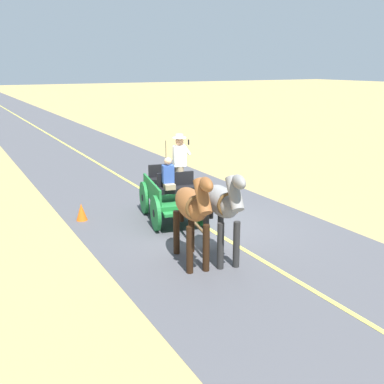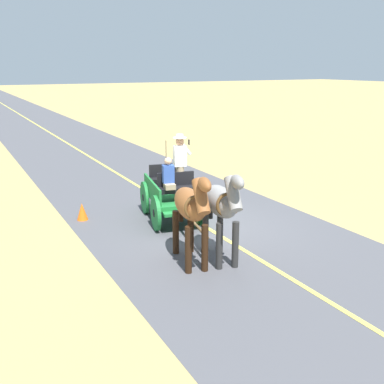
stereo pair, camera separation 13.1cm
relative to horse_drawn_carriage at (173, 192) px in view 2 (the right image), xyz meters
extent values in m
plane|color=tan|center=(-0.51, 0.87, -0.82)|extent=(200.00, 200.00, 0.00)
cube|color=#4C4C51|center=(-0.51, 0.87, -0.81)|extent=(6.55, 160.00, 0.01)
cube|color=#DBCC4C|center=(-0.51, 0.87, -0.81)|extent=(0.12, 160.00, 0.00)
cube|color=#1E7233|center=(-0.01, -0.08, -0.16)|extent=(1.62, 2.40, 0.12)
cube|color=#1E7233|center=(-0.57, 0.03, 0.12)|extent=(0.48, 2.06, 0.44)
cube|color=#1E7233|center=(0.54, -0.20, 0.12)|extent=(0.48, 2.06, 0.44)
cube|color=#1E7233|center=(0.23, 1.11, -0.26)|extent=(1.11, 0.45, 0.08)
cube|color=#1E7233|center=(-0.26, -1.26, -0.34)|extent=(0.75, 0.34, 0.06)
cube|color=black|center=(0.11, 0.51, 0.22)|extent=(1.07, 0.56, 0.14)
cube|color=black|center=(0.07, 0.33, 0.44)|extent=(1.02, 0.28, 0.44)
cube|color=black|center=(-0.11, -0.57, 0.22)|extent=(1.07, 0.56, 0.14)
cube|color=black|center=(-0.15, -0.74, 0.44)|extent=(1.02, 0.28, 0.44)
cylinder|color=#1E7233|center=(-0.49, 0.80, -0.34)|extent=(0.29, 0.96, 0.96)
cylinder|color=black|center=(-0.49, 0.80, -0.34)|extent=(0.16, 0.23, 0.21)
cylinder|color=#1E7233|center=(0.78, 0.54, -0.34)|extent=(0.29, 0.96, 0.96)
cylinder|color=black|center=(0.78, 0.54, -0.34)|extent=(0.16, 0.23, 0.21)
cylinder|color=#1E7233|center=(-0.81, -0.71, -0.34)|extent=(0.29, 0.96, 0.96)
cylinder|color=black|center=(-0.81, -0.71, -0.34)|extent=(0.16, 0.23, 0.21)
cylinder|color=#1E7233|center=(0.47, -0.97, -0.34)|extent=(0.29, 0.96, 0.96)
cylinder|color=black|center=(0.47, -0.97, -0.34)|extent=(0.16, 0.23, 0.21)
cylinder|color=brown|center=(0.43, 2.07, -0.21)|extent=(0.47, 1.97, 0.07)
cylinder|color=black|center=(0.40, 0.45, 0.92)|extent=(0.02, 0.02, 1.30)
cylinder|color=#998466|center=(-0.09, 0.27, 0.35)|extent=(0.22, 0.22, 0.90)
cube|color=silver|center=(-0.09, 0.27, 1.08)|extent=(0.38, 0.28, 0.56)
sphere|color=#9E7051|center=(-0.09, 0.27, 1.48)|extent=(0.22, 0.22, 0.22)
cylinder|color=beige|center=(-0.09, 0.27, 1.58)|extent=(0.36, 0.36, 0.01)
cylinder|color=beige|center=(-0.09, 0.27, 1.63)|extent=(0.20, 0.20, 0.10)
cylinder|color=silver|center=(-0.26, 0.35, 1.26)|extent=(0.27, 0.13, 0.32)
cube|color=black|center=(-0.32, 0.38, 1.46)|extent=(0.03, 0.07, 0.14)
cube|color=#998466|center=(0.38, 0.58, 0.36)|extent=(0.34, 0.37, 0.14)
cube|color=#2D4C99|center=(0.35, 0.46, 0.67)|extent=(0.33, 0.26, 0.48)
sphere|color=tan|center=(0.35, 0.46, 1.02)|extent=(0.20, 0.20, 0.20)
ellipsoid|color=gray|center=(0.24, 2.93, 0.55)|extent=(0.92, 1.65, 0.64)
cylinder|color=#272726|center=(0.20, 3.50, -0.29)|extent=(0.15, 0.15, 1.05)
cylinder|color=#272726|center=(0.55, 3.41, -0.29)|extent=(0.15, 0.15, 1.05)
cylinder|color=#272726|center=(-0.07, 2.44, -0.29)|extent=(0.15, 0.15, 1.05)
cylinder|color=#272726|center=(0.29, 2.35, -0.29)|extent=(0.15, 0.15, 1.05)
cylinder|color=gray|center=(0.45, 3.75, 0.95)|extent=(0.41, 0.69, 0.73)
ellipsoid|color=gray|center=(0.50, 3.96, 1.26)|extent=(0.34, 0.58, 0.28)
cube|color=#272726|center=(0.44, 3.73, 0.99)|extent=(0.18, 0.50, 0.56)
cylinder|color=#272726|center=(0.06, 2.21, 0.25)|extent=(0.11, 0.11, 0.70)
torus|color=brown|center=(0.38, 3.46, 0.63)|extent=(0.55, 0.20, 0.55)
ellipsoid|color=brown|center=(0.94, 2.78, 0.55)|extent=(0.88, 1.64, 0.64)
cylinder|color=black|center=(0.88, 3.35, -0.29)|extent=(0.15, 0.15, 1.05)
cylinder|color=black|center=(1.24, 3.28, -0.29)|extent=(0.15, 0.15, 1.05)
cylinder|color=black|center=(0.65, 2.29, -0.29)|extent=(0.15, 0.15, 1.05)
cylinder|color=black|center=(1.01, 2.21, -0.29)|extent=(0.15, 0.15, 1.05)
cylinder|color=brown|center=(1.12, 3.61, 0.95)|extent=(0.39, 0.69, 0.73)
ellipsoid|color=brown|center=(1.17, 3.82, 1.26)|extent=(0.33, 0.57, 0.28)
cube|color=black|center=(1.12, 3.59, 0.99)|extent=(0.16, 0.50, 0.56)
cylinder|color=black|center=(0.79, 2.06, 0.25)|extent=(0.11, 0.11, 0.70)
torus|color=brown|center=(1.06, 3.32, 0.63)|extent=(0.55, 0.18, 0.55)
cone|color=orange|center=(2.30, -1.22, -0.57)|extent=(0.32, 0.32, 0.50)
camera|label=1|loc=(5.51, 11.10, 3.47)|focal=42.56mm
camera|label=2|loc=(5.39, 11.16, 3.47)|focal=42.56mm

